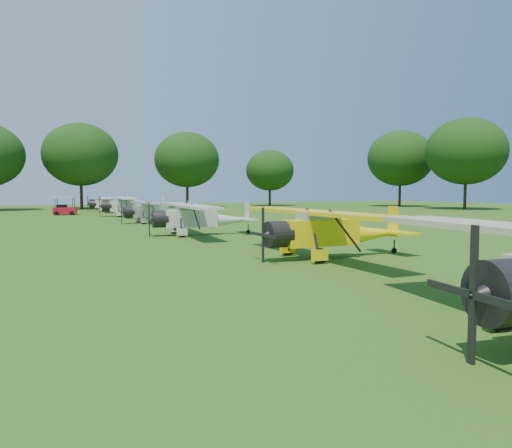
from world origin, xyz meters
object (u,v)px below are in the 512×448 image
(aircraft_7, at_px, (107,201))
(aircraft_6, at_px, (111,203))
(aircraft_2, at_px, (331,228))
(golf_cart, at_px, (65,209))
(aircraft_3, at_px, (198,215))
(aircraft_5, at_px, (131,204))
(aircraft_4, at_px, (155,210))

(aircraft_7, bearing_deg, aircraft_6, -86.61)
(aircraft_2, distance_m, golf_cart, 44.06)
(aircraft_6, xyz_separation_m, aircraft_7, (1.15, 11.03, -0.08))
(aircraft_3, distance_m, aircraft_5, 24.77)
(aircraft_3, xyz_separation_m, aircraft_4, (0.32, 12.69, -0.10))
(aircraft_5, relative_size, aircraft_6, 1.12)
(aircraft_4, bearing_deg, aircraft_6, 90.23)
(aircraft_7, xyz_separation_m, golf_cart, (-7.47, -17.57, -0.41))
(aircraft_2, relative_size, aircraft_7, 1.17)
(aircraft_7, bearing_deg, aircraft_5, -83.17)
(aircraft_2, xyz_separation_m, golf_cart, (-7.52, 43.41, -0.61))
(aircraft_4, height_order, aircraft_7, aircraft_4)
(aircraft_5, bearing_deg, aircraft_3, -85.94)
(aircraft_3, bearing_deg, aircraft_5, 93.88)
(aircraft_5, bearing_deg, golf_cart, 143.10)
(aircraft_4, relative_size, aircraft_6, 0.98)
(aircraft_3, height_order, aircraft_5, aircraft_5)
(aircraft_2, relative_size, aircraft_5, 0.98)
(aircraft_4, bearing_deg, aircraft_3, -90.80)
(aircraft_2, relative_size, golf_cart, 4.15)
(aircraft_2, bearing_deg, aircraft_3, 97.77)
(aircraft_5, bearing_deg, aircraft_2, -82.90)
(aircraft_4, relative_size, golf_cart, 3.74)
(golf_cart, bearing_deg, aircraft_3, -63.89)
(aircraft_4, height_order, aircraft_6, aircraft_6)
(aircraft_4, height_order, golf_cart, golf_cart)
(aircraft_2, bearing_deg, golf_cart, 100.10)
(aircraft_2, height_order, aircraft_6, aircraft_2)
(aircraft_3, xyz_separation_m, aircraft_7, (1.63, 48.21, -0.16))
(aircraft_5, bearing_deg, aircraft_4, -85.92)
(aircraft_2, bearing_deg, aircraft_4, 93.34)
(aircraft_3, height_order, aircraft_6, aircraft_3)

